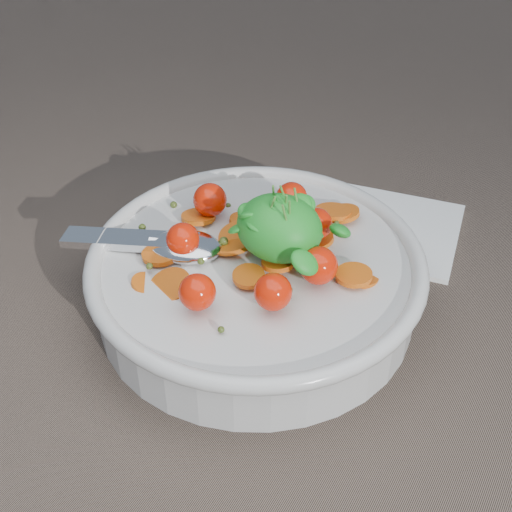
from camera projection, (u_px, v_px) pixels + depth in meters
The scene contains 3 objects.
ground at pixel (272, 321), 0.58m from camera, with size 6.00×6.00×0.00m, color #6F5D4F.
bowl at pixel (256, 277), 0.57m from camera, with size 0.29×0.27×0.11m.
napkin at pixel (384, 228), 0.67m from camera, with size 0.14×0.12×0.01m, color white.
Camera 1 is at (0.19, -0.37, 0.41)m, focal length 50.00 mm.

